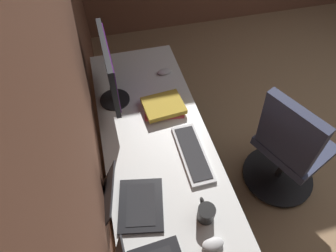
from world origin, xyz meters
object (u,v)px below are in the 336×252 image
Objects in this scene: drawer_pedestal at (163,207)px; book_stack_near at (163,106)px; mouse_main at (213,244)px; monitor_primary at (109,70)px; keyboard_main at (193,153)px; coffee_mug at (206,213)px; laptop_leftmost at (128,202)px; mouse_spare at (165,72)px; office_chair at (288,151)px.

drawer_pedestal is 0.66m from book_stack_near.
book_stack_near is at bearing 0.80° from mouse_main.
monitor_primary is at bearing 16.18° from mouse_main.
coffee_mug reaches higher than keyboard_main.
book_stack_near is at bearing -28.54° from laptop_leftmost.
keyboard_main is (0.11, -0.21, 0.39)m from drawer_pedestal.
laptop_leftmost is 0.39m from coffee_mug.
monitor_primary is 1.00m from coffee_mug.
mouse_spare is 0.36m from book_stack_near.
drawer_pedestal is at bearing 165.07° from mouse_spare.
keyboard_main is 1.52× the size of book_stack_near.
keyboard_main is 0.43× the size of office_chair.
mouse_main is (-0.40, -0.14, 0.40)m from drawer_pedestal.
drawer_pedestal is 0.94m from monitor_primary.
office_chair is at bearing -87.56° from keyboard_main.
monitor_primary reaches higher than drawer_pedestal.
office_chair is at bearing -134.82° from mouse_spare.
monitor_primary is 5.20× the size of mouse_main.
mouse_main is at bearing 124.35° from office_chair.
office_chair reaches higher than coffee_mug.
keyboard_main is 0.40m from book_stack_near.
laptop_leftmost reaches higher than keyboard_main.
keyboard_main is (-0.55, -0.37, -0.25)m from monitor_primary.
monitor_primary is 5.20× the size of mouse_spare.
monitor_primary is at bearing 115.30° from mouse_spare.
book_stack_near reaches higher than mouse_spare.
keyboard_main is at bearing 92.44° from office_chair.
keyboard_main is at bearing -168.89° from book_stack_near.
mouse_main is 1.00× the size of mouse_spare.
keyboard_main is (0.22, -0.41, -0.04)m from laptop_leftmost.
book_stack_near is 0.76m from coffee_mug.
laptop_leftmost is at bearing 102.53° from office_chair.
book_stack_near is (-0.35, 0.10, 0.01)m from mouse_spare.
book_stack_near is (0.39, 0.08, 0.02)m from keyboard_main.
mouse_spare is at bearing -14.93° from drawer_pedestal.
keyboard_main is 0.51m from mouse_main.
office_chair is (0.54, -0.79, -0.29)m from mouse_main.
mouse_main is at bearing 172.84° from keyboard_main.
coffee_mug is at bearing -178.19° from book_stack_near.
book_stack_near is 2.19× the size of coffee_mug.
office_chair reaches higher than laptop_leftmost.
laptop_leftmost is 2.84× the size of coffee_mug.
mouse_spare is (0.18, -0.39, -0.24)m from monitor_primary.
drawer_pedestal is 0.96m from mouse_spare.
coffee_mug is (-0.37, 0.05, 0.03)m from keyboard_main.
office_chair is (0.14, -0.94, 0.11)m from drawer_pedestal.
mouse_main is 1.25m from mouse_spare.
keyboard_main is 3.32× the size of coffee_mug.
monitor_primary is 1.96× the size of book_stack_near.
monitor_primary is at bearing 64.68° from office_chair.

